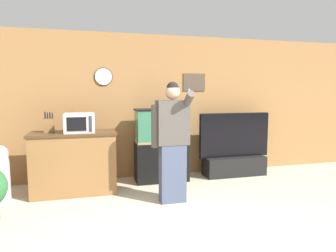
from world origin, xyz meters
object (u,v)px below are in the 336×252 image
Objects in this scene: person_standing at (172,140)px; trash_bin at (0,172)px; microwave at (80,123)px; aquarium_on_stand at (162,145)px; knife_block at (49,125)px; counter_island at (74,162)px; tv_on_stand at (234,157)px.

person_standing is 2.13× the size of trash_bin.
microwave is 0.35× the size of aquarium_on_stand.
aquarium_on_stand is at bearing 12.55° from microwave.
aquarium_on_stand reaches higher than knife_block.
counter_island reaches higher than trash_bin.
aquarium_on_stand is at bearing 10.47° from counter_island.
counter_island is at bearing -174.50° from tv_on_stand.
tv_on_stand is 1.91m from person_standing.
trash_bin is at bearing -178.24° from counter_island.
aquarium_on_stand is at bearing 6.90° from trash_bin.
knife_block is at bearing 175.61° from counter_island.
knife_block is at bearing 172.34° from microwave.
tv_on_stand is (3.22, 0.25, -0.73)m from knife_block.
trash_bin is (-2.49, -0.30, -0.23)m from aquarium_on_stand.
aquarium_on_stand is 1.45m from tv_on_stand.
knife_block reaches higher than counter_island.
knife_block reaches higher than tv_on_stand.
trash_bin is (-1.13, 0.00, -0.69)m from microwave.
aquarium_on_stand reaches higher than microwave.
microwave is 1.47m from person_standing.
knife_block is 1.89m from person_standing.
aquarium_on_stand is 1.06m from person_standing.
person_standing reaches higher than counter_island.
knife_block is 0.23× the size of tv_on_stand.
microwave is at bearing -7.66° from knife_block.
knife_block is 0.39× the size of trash_bin.
trash_bin is (-1.03, -0.03, -0.07)m from counter_island.
person_standing reaches higher than knife_block.
microwave is 0.32× the size of tv_on_stand.
aquarium_on_stand reaches higher than counter_island.
knife_block is 3.31m from tv_on_stand.
counter_island is 1.49m from aquarium_on_stand.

